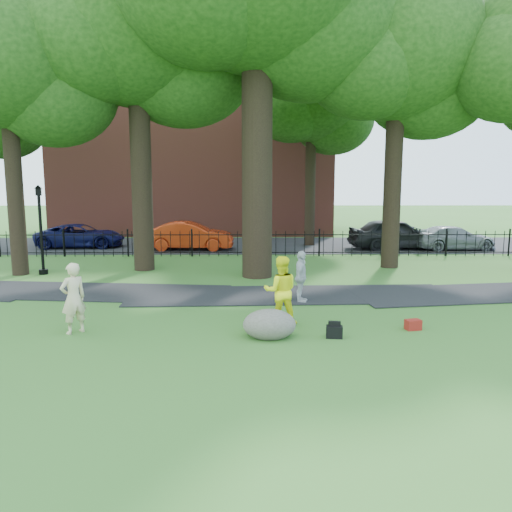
{
  "coord_description": "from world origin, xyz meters",
  "views": [
    {
      "loc": [
        -0.24,
        -11.26,
        3.56
      ],
      "look_at": [
        -0.09,
        2.0,
        1.54
      ],
      "focal_mm": 35.0,
      "sensor_mm": 36.0,
      "label": 1
    }
  ],
  "objects_px": {
    "boulder": "(269,322)",
    "lamppost": "(41,231)",
    "woman": "(73,298)",
    "red_sedan": "(190,236)",
    "man": "(281,291)"
  },
  "relations": [
    {
      "from": "boulder",
      "to": "lamppost",
      "type": "distance_m",
      "value": 11.52
    },
    {
      "from": "woman",
      "to": "lamppost",
      "type": "height_order",
      "value": "lamppost"
    },
    {
      "from": "boulder",
      "to": "red_sedan",
      "type": "height_order",
      "value": "red_sedan"
    },
    {
      "from": "man",
      "to": "boulder",
      "type": "distance_m",
      "value": 1.15
    },
    {
      "from": "man",
      "to": "red_sedan",
      "type": "height_order",
      "value": "man"
    },
    {
      "from": "man",
      "to": "lamppost",
      "type": "xyz_separation_m",
      "value": [
        -8.66,
        6.86,
        0.8
      ]
    },
    {
      "from": "woman",
      "to": "red_sedan",
      "type": "distance_m",
      "value": 14.15
    },
    {
      "from": "woman",
      "to": "lamppost",
      "type": "bearing_deg",
      "value": -108.07
    },
    {
      "from": "man",
      "to": "boulder",
      "type": "height_order",
      "value": "man"
    },
    {
      "from": "woman",
      "to": "lamppost",
      "type": "relative_size",
      "value": 0.49
    },
    {
      "from": "boulder",
      "to": "woman",
      "type": "bearing_deg",
      "value": 175.4
    },
    {
      "from": "woman",
      "to": "red_sedan",
      "type": "relative_size",
      "value": 0.38
    },
    {
      "from": "woman",
      "to": "man",
      "type": "xyz_separation_m",
      "value": [
        4.87,
        0.61,
        0.03
      ]
    },
    {
      "from": "boulder",
      "to": "red_sedan",
      "type": "relative_size",
      "value": 0.27
    },
    {
      "from": "lamppost",
      "to": "red_sedan",
      "type": "distance_m",
      "value": 8.25
    }
  ]
}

